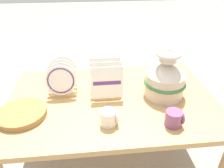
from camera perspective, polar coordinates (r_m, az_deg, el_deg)
ground_plane at (r=1.89m, az=0.00°, el=-19.87°), size 14.00×14.00×0.00m
display_table at (r=1.49m, az=0.00°, el=-5.80°), size 1.37×0.89×0.64m
ceramic_vase at (r=1.46m, az=13.70°, el=1.59°), size 0.28×0.28×0.31m
dish_rack_round_plates at (r=1.51m, az=-12.86°, el=0.86°), size 0.20×0.19×0.22m
dish_rack_square_plates at (r=1.45m, az=-1.52°, el=0.09°), size 0.21×0.19×0.23m
wicker_charger_stack at (r=1.40m, az=-22.50°, el=-7.17°), size 0.29×0.29×0.04m
mug_cream_glaze at (r=1.22m, az=-0.77°, el=-8.76°), size 0.10×0.09×0.09m
mug_plum_glaze at (r=1.26m, az=15.92°, el=-8.61°), size 0.10×0.09×0.09m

